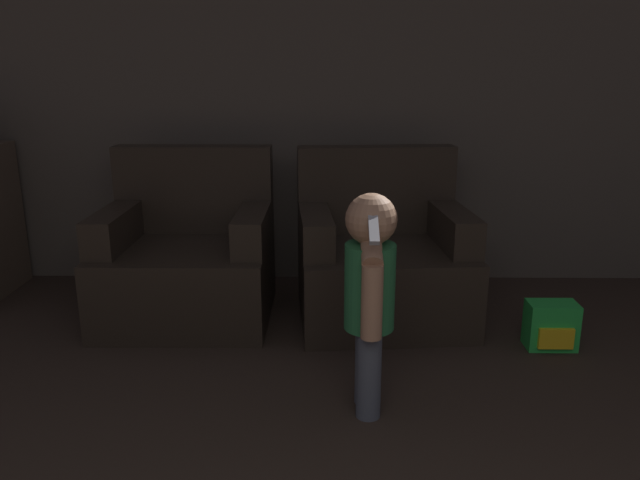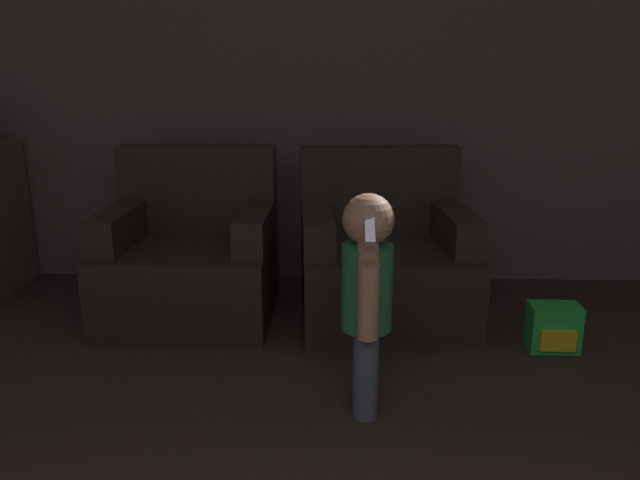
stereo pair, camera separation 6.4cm
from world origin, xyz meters
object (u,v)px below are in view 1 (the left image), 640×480
(toy_backpack, at_px, (551,326))
(armchair_left, at_px, (188,260))
(armchair_right, at_px, (382,261))
(person_toddler, at_px, (370,287))

(toy_backpack, bearing_deg, armchair_left, 167.36)
(armchair_left, xyz_separation_m, toy_backpack, (1.91, -0.43, -0.21))
(armchair_right, bearing_deg, person_toddler, -102.44)
(armchair_right, bearing_deg, toy_backpack, -32.36)
(person_toddler, bearing_deg, armchair_right, 172.13)
(armchair_right, relative_size, person_toddler, 1.07)
(armchair_right, xyz_separation_m, person_toddler, (-0.14, -1.03, 0.22))
(armchair_right, distance_m, toy_backpack, 0.95)
(armchair_left, bearing_deg, armchair_right, -0.26)
(armchair_left, height_order, toy_backpack, armchair_left)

